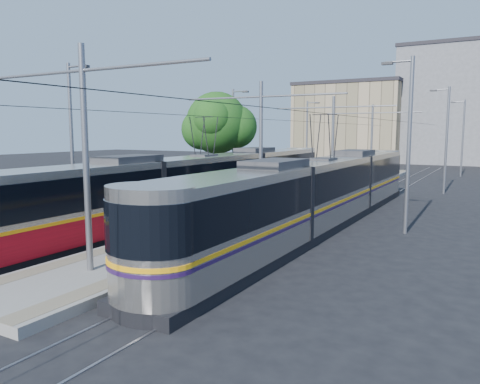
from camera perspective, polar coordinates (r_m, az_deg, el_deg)
The scene contains 14 objects.
ground at distance 18.73m, azimuth -8.69°, elevation -7.17°, with size 160.00×160.00×0.00m, color black.
platform at distance 33.51m, azimuth 9.47°, elevation -0.51°, with size 4.00×50.00×0.30m, color gray.
tactile_strip_left at distance 34.01m, azimuth 7.17°, elevation -0.09°, with size 0.70×50.00×0.01m, color gray.
tactile_strip_right at distance 33.04m, azimuth 11.84°, elevation -0.41°, with size 0.70×50.00×0.01m, color gray.
rails at distance 33.53m, azimuth 9.46°, elevation -0.74°, with size 8.71×70.00×0.03m.
track_arrow at distance 19.18m, azimuth -22.94°, elevation -7.31°, with size 1.20×5.00×0.01m, color silver.
tram_left at distance 26.90m, azimuth -4.34°, elevation 0.99°, with size 2.43×31.12×5.50m.
tram_right at distance 23.36m, azimuth 10.04°, elevation 0.32°, with size 2.43×27.84×5.50m.
catenary at distance 30.55m, azimuth 7.81°, elevation 7.00°, with size 9.20×70.00×7.00m.
street_lamps at distance 37.00m, azimuth 11.72°, elevation 6.43°, with size 15.18×38.22×8.00m.
shelter at distance 28.41m, azimuth 8.20°, elevation 0.69°, with size 0.71×1.03×2.13m.
tree at distance 37.40m, azimuth -2.25°, elevation 8.28°, with size 5.38×4.98×7.82m.
building_left at distance 77.24m, azimuth 13.49°, elevation 8.24°, with size 16.32×12.24×12.32m.
building_centre at distance 78.53m, azimuth 25.83°, elevation 9.52°, with size 18.36×14.28×17.31m.
Camera 1 is at (11.22, -14.26, 4.66)m, focal length 35.00 mm.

